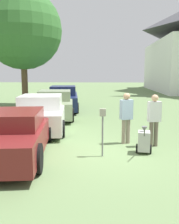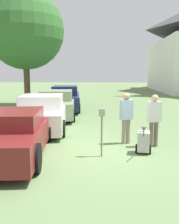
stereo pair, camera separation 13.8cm
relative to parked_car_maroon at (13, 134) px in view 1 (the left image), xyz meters
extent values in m
plane|color=#607A4C|center=(2.60, 0.32, -0.66)|extent=(120.00, 120.00, 0.00)
cube|color=maroon|center=(0.00, 0.03, -0.10)|extent=(2.43, 4.93, 0.71)
cube|color=maroon|center=(0.02, -0.15, 0.49)|extent=(1.88, 2.17, 0.46)
cylinder|color=black|center=(0.73, 1.60, -0.28)|extent=(0.27, 0.77, 0.75)
cylinder|color=black|center=(1.08, -1.31, -0.28)|extent=(0.27, 0.77, 0.75)
cube|color=silver|center=(0.00, 3.56, -0.08)|extent=(2.48, 4.89, 0.79)
cube|color=silver|center=(0.02, 3.37, 0.59)|extent=(1.92, 2.16, 0.55)
cylinder|color=black|center=(-1.12, 4.89, -0.32)|extent=(0.26, 0.69, 0.67)
cylinder|color=black|center=(0.76, 5.12, -0.32)|extent=(0.26, 0.69, 0.67)
cylinder|color=black|center=(-0.77, 2.00, -0.32)|extent=(0.26, 0.69, 0.67)
cylinder|color=black|center=(1.11, 2.23, -0.32)|extent=(0.26, 0.69, 0.67)
cube|color=gray|center=(0.00, 6.70, -0.06)|extent=(2.49, 5.08, 0.81)
cube|color=gray|center=(0.02, 6.51, 0.60)|extent=(1.92, 2.24, 0.51)
cylinder|color=black|center=(-1.12, 8.09, -0.31)|extent=(0.26, 0.72, 0.70)
cylinder|color=black|center=(0.74, 8.32, -0.31)|extent=(0.26, 0.72, 0.70)
cylinder|color=black|center=(-0.75, 5.09, -0.31)|extent=(0.26, 0.72, 0.70)
cylinder|color=black|center=(1.11, 5.31, -0.31)|extent=(0.26, 0.72, 0.70)
cube|color=#19234C|center=(0.00, 9.56, -0.05)|extent=(2.45, 5.40, 0.85)
cube|color=#19234C|center=(0.02, 9.35, 0.66)|extent=(1.87, 2.37, 0.58)
cylinder|color=black|center=(-1.09, 11.06, -0.33)|extent=(0.26, 0.68, 0.66)
cylinder|color=black|center=(0.69, 11.28, -0.33)|extent=(0.26, 0.68, 0.66)
cylinder|color=black|center=(-0.70, 7.85, -0.33)|extent=(0.26, 0.68, 0.66)
cylinder|color=black|center=(1.08, 8.06, -0.33)|extent=(0.26, 0.68, 0.66)
cylinder|color=slate|center=(2.66, 0.05, -0.05)|extent=(0.05, 0.05, 1.21)
cube|color=gray|center=(2.66, 0.05, 0.66)|extent=(0.18, 0.09, 0.22)
cylinder|color=gray|center=(3.56, 1.51, -0.23)|extent=(0.14, 0.14, 0.86)
cylinder|color=gray|center=(3.40, 1.45, -0.23)|extent=(0.14, 0.14, 0.86)
cube|color=#99B2CC|center=(3.48, 1.48, 0.55)|extent=(0.47, 0.35, 0.68)
sphere|color=tan|center=(3.48, 1.48, 1.01)|extent=(0.23, 0.23, 0.23)
cylinder|color=#665B4C|center=(4.47, 1.20, -0.23)|extent=(0.14, 0.14, 0.85)
cylinder|color=#665B4C|center=(4.30, 1.17, -0.23)|extent=(0.14, 0.14, 0.85)
cube|color=silver|center=(4.38, 1.18, 0.53)|extent=(0.46, 0.31, 0.68)
sphere|color=tan|center=(4.38, 1.18, 0.98)|extent=(0.23, 0.23, 0.23)
cube|color=#B2B2AD|center=(3.94, 0.42, -0.28)|extent=(0.42, 0.49, 0.60)
cone|color=#59595B|center=(3.94, 0.42, 0.10)|extent=(0.18, 0.18, 0.16)
cylinder|color=#4C4C4C|center=(3.87, -0.04, 0.12)|extent=(0.12, 0.59, 0.43)
cylinder|color=black|center=(3.73, 0.45, -0.52)|extent=(0.09, 0.28, 0.28)
cylinder|color=black|center=(4.15, 0.39, -0.52)|extent=(0.09, 0.28, 0.28)
cylinder|color=brown|center=(-3.01, 10.77, 0.90)|extent=(0.44, 0.44, 3.11)
sphere|color=#33662D|center=(-3.01, 10.77, 4.81)|extent=(5.53, 5.53, 5.53)
camera|label=1|loc=(2.67, -7.12, 1.79)|focal=40.00mm
camera|label=2|loc=(2.80, -7.11, 1.79)|focal=40.00mm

